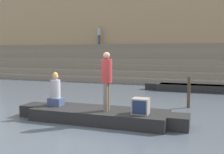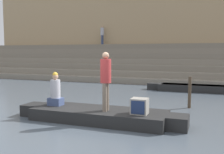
{
  "view_description": "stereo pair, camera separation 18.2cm",
  "coord_description": "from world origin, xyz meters",
  "px_view_note": "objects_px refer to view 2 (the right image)",
  "views": [
    {
      "loc": [
        3.26,
        -6.86,
        2.15
      ],
      "look_at": [
        0.24,
        1.77,
        1.28
      ],
      "focal_mm": 42.0,
      "sensor_mm": 36.0,
      "label": 1
    },
    {
      "loc": [
        3.43,
        -6.8,
        2.15
      ],
      "look_at": [
        0.24,
        1.77,
        1.28
      ],
      "focal_mm": 42.0,
      "sensor_mm": 36.0,
      "label": 2
    }
  ],
  "objects_px": {
    "person_standing": "(106,77)",
    "tv_set": "(140,106)",
    "person_rowing": "(55,92)",
    "rowboat_main": "(99,115)",
    "person_on_steps": "(102,34)",
    "mooring_post": "(190,92)",
    "moored_boat_shore": "(201,88)"
  },
  "relations": [
    {
      "from": "moored_boat_shore",
      "to": "mooring_post",
      "type": "height_order",
      "value": "mooring_post"
    },
    {
      "from": "rowboat_main",
      "to": "person_rowing",
      "type": "bearing_deg",
      "value": 178.73
    },
    {
      "from": "moored_boat_shore",
      "to": "person_on_steps",
      "type": "distance_m",
      "value": 11.72
    },
    {
      "from": "moored_boat_shore",
      "to": "tv_set",
      "type": "bearing_deg",
      "value": -99.19
    },
    {
      "from": "rowboat_main",
      "to": "tv_set",
      "type": "bearing_deg",
      "value": -6.75
    },
    {
      "from": "tv_set",
      "to": "person_rowing",
      "type": "bearing_deg",
      "value": -177.51
    },
    {
      "from": "mooring_post",
      "to": "person_on_steps",
      "type": "height_order",
      "value": "person_on_steps"
    },
    {
      "from": "person_rowing",
      "to": "mooring_post",
      "type": "bearing_deg",
      "value": 31.95
    },
    {
      "from": "rowboat_main",
      "to": "person_on_steps",
      "type": "relative_size",
      "value": 3.23
    },
    {
      "from": "mooring_post",
      "to": "tv_set",
      "type": "bearing_deg",
      "value": -110.02
    },
    {
      "from": "person_on_steps",
      "to": "tv_set",
      "type": "bearing_deg",
      "value": -5.25
    },
    {
      "from": "tv_set",
      "to": "moored_boat_shore",
      "type": "bearing_deg",
      "value": 86.55
    },
    {
      "from": "person_rowing",
      "to": "person_on_steps",
      "type": "relative_size",
      "value": 0.67
    },
    {
      "from": "moored_boat_shore",
      "to": "person_rowing",
      "type": "bearing_deg",
      "value": -119.06
    },
    {
      "from": "person_standing",
      "to": "person_rowing",
      "type": "height_order",
      "value": "person_standing"
    },
    {
      "from": "moored_boat_shore",
      "to": "mooring_post",
      "type": "distance_m",
      "value": 4.53
    },
    {
      "from": "rowboat_main",
      "to": "person_on_steps",
      "type": "distance_m",
      "value": 16.07
    },
    {
      "from": "rowboat_main",
      "to": "mooring_post",
      "type": "bearing_deg",
      "value": 50.89
    },
    {
      "from": "tv_set",
      "to": "mooring_post",
      "type": "height_order",
      "value": "mooring_post"
    },
    {
      "from": "tv_set",
      "to": "mooring_post",
      "type": "distance_m",
      "value": 3.39
    },
    {
      "from": "person_rowing",
      "to": "tv_set",
      "type": "relative_size",
      "value": 2.39
    },
    {
      "from": "person_standing",
      "to": "person_on_steps",
      "type": "height_order",
      "value": "person_on_steps"
    },
    {
      "from": "person_rowing",
      "to": "person_standing",
      "type": "bearing_deg",
      "value": -9.81
    },
    {
      "from": "person_standing",
      "to": "mooring_post",
      "type": "relative_size",
      "value": 1.46
    },
    {
      "from": "rowboat_main",
      "to": "person_on_steps",
      "type": "bearing_deg",
      "value": 112.92
    },
    {
      "from": "person_standing",
      "to": "tv_set",
      "type": "xyz_separation_m",
      "value": [
        1.06,
        -0.04,
        -0.8
      ]
    },
    {
      "from": "rowboat_main",
      "to": "mooring_post",
      "type": "height_order",
      "value": "mooring_post"
    },
    {
      "from": "person_rowing",
      "to": "mooring_post",
      "type": "xyz_separation_m",
      "value": [
        4.1,
        2.94,
        -0.23
      ]
    },
    {
      "from": "person_standing",
      "to": "person_on_steps",
      "type": "distance_m",
      "value": 16.08
    },
    {
      "from": "rowboat_main",
      "to": "person_standing",
      "type": "relative_size",
      "value": 3.06
    },
    {
      "from": "mooring_post",
      "to": "person_standing",
      "type": "bearing_deg",
      "value": -125.19
    },
    {
      "from": "tv_set",
      "to": "person_on_steps",
      "type": "height_order",
      "value": "person_on_steps"
    }
  ]
}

